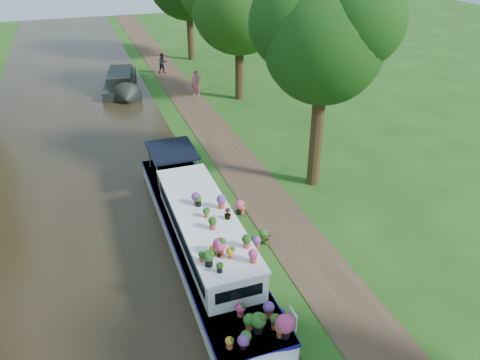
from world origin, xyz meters
The scene contains 9 objects.
ground centered at (0.00, 0.00, 0.00)m, with size 100.00×100.00×0.00m, color #1D4C13.
canal_water centered at (-6.00, 0.00, 0.01)m, with size 10.00×100.00×0.02m, color black.
towpath centered at (1.20, 0.00, 0.01)m, with size 2.20×100.00×0.03m, color #473221.
plant_boat centered at (-2.25, -0.69, 0.85)m, with size 2.29×13.52×2.26m.
tree_near_overhang centered at (3.79, 3.06, 6.60)m, with size 5.52×5.28×8.99m.
second_boat centered at (-2.75, 19.46, 0.54)m, with size 3.03×7.19×1.34m.
pedestrian_pink centered at (1.90, 16.36, 0.92)m, with size 0.65×0.43×1.79m, color #DF5CA2.
pedestrian_dark centered at (0.87, 22.56, 0.80)m, with size 0.75×0.58×1.54m, color black.
verge_plant centered at (0.05, -0.55, 0.23)m, with size 0.41×0.36×0.46m, color #30611D.
Camera 1 is at (-5.50, -13.42, 10.44)m, focal length 35.00 mm.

